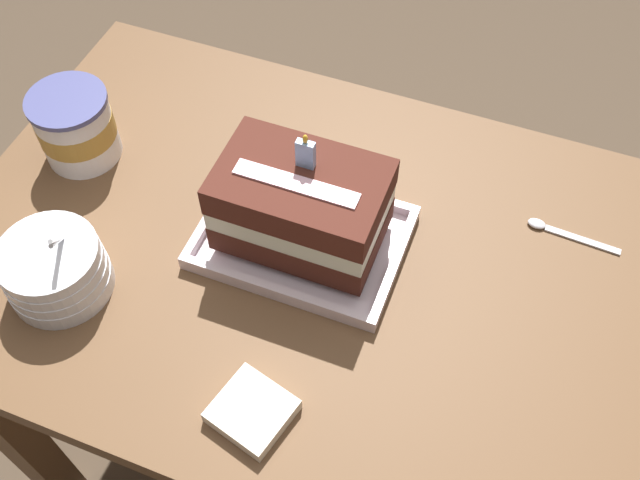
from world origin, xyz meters
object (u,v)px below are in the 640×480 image
at_px(ice_cream_tub, 76,126).
at_px(napkin_pile, 252,411).
at_px(birthday_cake, 301,205).
at_px(bowl_stack, 55,269).
at_px(serving_spoon_near_tray, 557,231).
at_px(foil_tray, 303,239).

height_order(ice_cream_tub, napkin_pile, ice_cream_tub).
distance_m(birthday_cake, bowl_stack, 0.34).
xyz_separation_m(birthday_cake, napkin_pile, (0.04, -0.26, -0.07)).
distance_m(bowl_stack, serving_spoon_near_tray, 0.70).
distance_m(foil_tray, napkin_pile, 0.26).
bearing_deg(foil_tray, napkin_pile, -81.55).
bearing_deg(napkin_pile, foil_tray, 98.45).
bearing_deg(ice_cream_tub, birthday_cake, -5.71).
relative_size(foil_tray, bowl_stack, 2.04).
distance_m(foil_tray, ice_cream_tub, 0.39).
bearing_deg(ice_cream_tub, napkin_pile, -35.49).
relative_size(serving_spoon_near_tray, napkin_pile, 1.26).
bearing_deg(bowl_stack, ice_cream_tub, 114.69).
bearing_deg(foil_tray, ice_cream_tub, 174.29).
distance_m(ice_cream_tub, serving_spoon_near_tray, 0.73).
distance_m(serving_spoon_near_tray, napkin_pile, 0.50).
bearing_deg(bowl_stack, serving_spoon_near_tray, 28.41).
bearing_deg(birthday_cake, napkin_pile, -81.55).
distance_m(foil_tray, bowl_stack, 0.34).
relative_size(foil_tray, birthday_cake, 1.30).
xyz_separation_m(birthday_cake, serving_spoon_near_tray, (0.33, 0.15, -0.08)).
bearing_deg(birthday_cake, serving_spoon_near_tray, 23.72).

